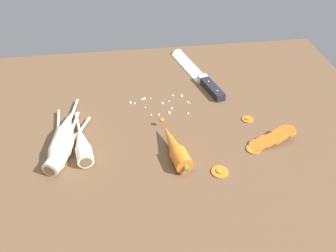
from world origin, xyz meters
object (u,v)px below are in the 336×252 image
Objects in this scene: parsnip_front at (68,138)px; parsnip_mid_left at (57,144)px; chefs_knife at (195,71)px; parsnip_mid_right at (82,144)px; parsnip_back at (66,128)px; whole_carrot at (175,147)px; carrot_slice_stray_mid at (248,119)px; carrot_slice_stack at (272,139)px; parsnip_outer at (64,151)px; carrot_slice_stray_near at (220,171)px.

parsnip_front is 3.29cm from parsnip_mid_left.
parsnip_front reaches higher than chefs_knife.
parsnip_mid_right is 1.02× the size of parsnip_back.
whole_carrot reaches higher than parsnip_mid_left.
chefs_knife is at bearing 110.09° from carrot_slice_stray_mid.
whole_carrot is at bearing -10.01° from parsnip_mid_left.
parsnip_front is at bearing 172.41° from carrot_slice_stack.
parsnip_mid_left and parsnip_mid_right have the same top height.
parsnip_outer is 1.55× the size of carrot_slice_stack.
parsnip_mid_right reaches higher than chefs_knife.
parsnip_mid_left is at bearing 173.53° from parsnip_mid_right.
parsnip_back is (-0.83, 4.04, -0.00)cm from parsnip_front.
parsnip_mid_left reaches higher than carrot_slice_stack.
parsnip_front is 0.83× the size of parsnip_mid_right.
parsnip_mid_right and parsnip_outer have the same top height.
carrot_slice_stray_near is at bearing -27.55° from parsnip_back.
carrot_slice_stray_mid is (50.65, 5.44, -1.62)cm from parsnip_mid_left.
parsnip_back is at bearing 91.64° from parsnip_outer.
parsnip_back is at bearing 101.63° from parsnip_front.
parsnip_front and parsnip_outer have the same top height.
parsnip_outer reaches higher than chefs_knife.
parsnip_front is at bearing -142.12° from chefs_knife.
carrot_slice_stack is at bearing 0.92° from whole_carrot.
parsnip_back is 0.99× the size of parsnip_outer.
whole_carrot is 0.94× the size of parsnip_mid_right.
carrot_slice_stray_mid is at bearing -0.86° from parsnip_back.
parsnip_outer is at bearing -97.08° from parsnip_front.
parsnip_mid_right is at bearing 175.20° from carrot_slice_stack.
parsnip_back is 53.07cm from carrot_slice_stack.
parsnip_outer is at bearing -138.44° from chefs_knife.
parsnip_mid_right is at bearing -56.50° from parsnip_back.
parsnip_mid_left is at bearing -105.13° from parsnip_back.
parsnip_front is 4.68cm from parsnip_mid_right.
parsnip_outer is at bearing 174.64° from whole_carrot.
parsnip_mid_right is 5.19× the size of carrot_slice_stray_near.
carrot_slice_stray_near is at bearing -93.40° from chefs_knife.
carrot_slice_stray_mid is at bearing 25.70° from whole_carrot.
chefs_knife is 8.48× the size of carrot_slice_stray_near.
carrot_slice_stack is at bearing -2.35° from parsnip_outer.
chefs_knife is 1.63× the size of parsnip_mid_right.
parsnip_outer is (-4.30, -1.85, -0.00)cm from parsnip_mid_right.
parsnip_mid_right is (-34.71, -32.73, 1.33)cm from chefs_knife.
parsnip_mid_left is (-40.93, -32.02, 1.33)cm from chefs_knife.
chefs_knife is 1.74× the size of whole_carrot.
carrot_slice_stray_mid is (12.39, 18.35, -0.00)cm from carrot_slice_stray_near.
carrot_slice_stray_near is at bearing -124.03° from carrot_slice_stray_mid.
parsnip_front is 4.13cm from parsnip_back.
parsnip_outer reaches higher than carrot_slice_stray_near.
parsnip_mid_right reaches higher than carrot_slice_stray_mid.
parsnip_outer is at bearing -156.69° from parsnip_mid_right.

